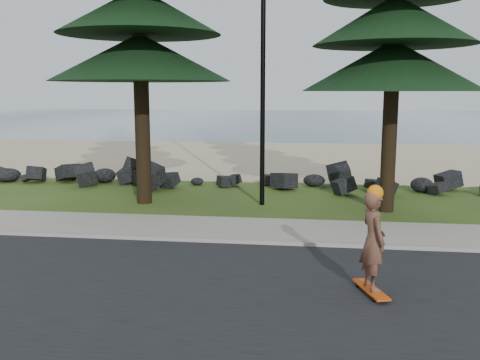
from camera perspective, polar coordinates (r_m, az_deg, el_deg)
The scene contains 9 objects.
ground at distance 12.63m, azimuth 1.04°, elevation -5.66°, with size 160.00×160.00×0.00m, color #2E4515.
road at distance 8.41m, azimuth -2.51°, elevation -13.58°, with size 160.00×7.00×0.02m, color black.
kerb at distance 11.76m, azimuth 0.55°, elevation -6.57°, with size 160.00×0.20×0.10m, color gray.
sidewalk at distance 12.81m, azimuth 1.14°, elevation -5.26°, with size 160.00×2.00×0.08m, color gray.
beach_sand at distance 26.85m, azimuth 4.53°, elevation 2.43°, with size 160.00×15.00×0.01m, color tan.
ocean at distance 63.22m, azimuth 6.28°, elevation 6.47°, with size 160.00×58.00×0.01m, color #304A5C.
seawall_boulders at distance 18.07m, azimuth 3.04°, elevation -1.04°, with size 60.00×2.40×1.10m, color black, non-canonical shape.
lamp_post at distance 15.40m, azimuth 2.46°, elevation 12.59°, with size 0.25×0.14×8.14m.
skateboarder at distance 8.92m, azimuth 14.01°, elevation -6.32°, with size 0.56×1.00×1.82m.
Camera 1 is at (1.36, -12.11, 3.31)m, focal length 40.00 mm.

